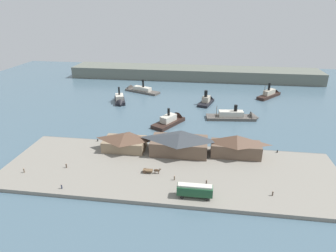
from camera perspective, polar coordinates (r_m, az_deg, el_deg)
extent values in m
plane|color=#476070|center=(116.06, 1.75, -3.37)|extent=(320.00, 320.00, 0.00)
cube|color=gray|center=(96.65, 0.28, -8.79)|extent=(110.00, 36.00, 1.20)
cube|color=#666159|center=(112.64, 1.55, -3.95)|extent=(110.00, 0.80, 1.00)
cube|color=#847056|center=(109.03, -8.53, -3.57)|extent=(15.24, 9.20, 4.05)
pyramid|color=brown|center=(107.69, -8.62, -2.09)|extent=(15.55, 9.66, 2.18)
cube|color=brown|center=(105.32, 2.23, -3.93)|extent=(20.21, 10.69, 5.29)
pyramid|color=#33383D|center=(103.71, 2.26, -2.12)|extent=(20.62, 11.23, 2.06)
cube|color=brown|center=(106.00, 13.17, -4.50)|extent=(17.38, 7.20, 4.91)
pyramid|color=brown|center=(104.26, 13.37, -2.56)|extent=(17.73, 7.56, 3.05)
cube|color=#1E4C2D|center=(83.01, 5.30, -12.53)|extent=(9.95, 2.79, 2.60)
cube|color=beige|center=(82.12, 5.34, -11.64)|extent=(9.55, 1.95, 0.50)
cylinder|color=black|center=(85.15, 7.71, -13.08)|extent=(0.90, 0.18, 0.90)
cylinder|color=black|center=(82.90, 7.68, -14.20)|extent=(0.90, 0.18, 0.90)
cylinder|color=black|center=(85.31, 2.92, -12.79)|extent=(0.90, 0.18, 0.90)
cylinder|color=black|center=(83.07, 2.73, -13.90)|extent=(0.90, 0.18, 0.90)
cube|color=brown|center=(94.24, -4.01, -8.72)|extent=(3.12, 1.45, 0.50)
cylinder|color=#4C3828|center=(95.15, -4.48, -8.57)|extent=(1.20, 0.10, 1.20)
cylinder|color=#4C3828|center=(93.96, -4.67, -9.03)|extent=(1.20, 0.10, 1.20)
ellipsoid|color=#473323|center=(93.60, -2.23, -8.74)|extent=(2.00, 0.70, 0.90)
ellipsoid|color=#473323|center=(93.15, -1.56, -8.50)|extent=(0.70, 0.32, 0.44)
cylinder|color=#473323|center=(93.99, -1.83, -9.01)|extent=(0.16, 0.16, 1.00)
cylinder|color=#473323|center=(93.66, -1.88, -9.14)|extent=(0.16, 0.16, 1.00)
cylinder|color=#473323|center=(94.18, -2.56, -8.95)|extent=(0.16, 0.16, 1.00)
cylinder|color=#473323|center=(93.85, -2.61, -9.08)|extent=(0.16, 0.16, 1.00)
cylinder|color=#4C3D33|center=(89.22, 7.58, -10.99)|extent=(0.42, 0.42, 1.45)
sphere|color=#CCA889|center=(88.75, 7.60, -10.53)|extent=(0.26, 0.26, 0.26)
cylinder|color=#33384C|center=(92.33, -20.23, -11.15)|extent=(0.38, 0.38, 1.30)
sphere|color=#CCA889|center=(91.92, -20.30, -10.76)|extent=(0.24, 0.24, 0.24)
cylinder|color=#6B5B4C|center=(105.01, -26.52, -7.87)|extent=(0.41, 0.41, 1.40)
sphere|color=#CCA889|center=(104.62, -26.60, -7.48)|extent=(0.26, 0.26, 0.26)
cylinder|color=#6B5B4C|center=(90.58, 1.27, -10.23)|extent=(0.40, 0.40, 1.35)
sphere|color=#CCA889|center=(90.15, 1.28, -9.80)|extent=(0.25, 0.25, 0.25)
cylinder|color=#4C3D33|center=(102.44, -19.42, -7.42)|extent=(0.40, 0.40, 1.38)
sphere|color=#CCA889|center=(102.05, -19.48, -7.03)|extent=(0.25, 0.25, 0.25)
cylinder|color=#4C3D33|center=(89.16, 19.94, -12.43)|extent=(0.38, 0.38, 1.30)
sphere|color=#CCA889|center=(88.74, 20.00, -12.02)|extent=(0.24, 0.24, 0.24)
cylinder|color=black|center=(117.92, -13.70, -2.73)|extent=(0.44, 0.44, 0.90)
cylinder|color=black|center=(113.48, 20.75, -4.69)|extent=(0.44, 0.44, 0.90)
cube|color=black|center=(162.48, 7.48, 4.55)|extent=(9.32, 15.24, 1.35)
cone|color=black|center=(169.01, 8.19, 5.24)|extent=(5.61, 3.85, 5.10)
cube|color=#B2A893|center=(161.80, 7.52, 5.30)|extent=(4.71, 5.85, 3.11)
cylinder|color=black|center=(159.91, 7.48, 6.33)|extent=(1.76, 1.76, 3.54)
cube|color=#514C47|center=(184.04, -5.07, 6.84)|extent=(23.58, 14.74, 1.27)
cone|color=#514C47|center=(190.87, -7.88, 7.30)|extent=(5.99, 6.71, 5.52)
cube|color=beige|center=(183.56, -5.08, 7.36)|extent=(12.23, 8.07, 2.25)
cylinder|color=black|center=(182.24, -4.94, 8.40)|extent=(1.24, 1.24, 4.77)
cube|color=#514C47|center=(143.22, 12.25, 1.64)|extent=(23.94, 9.18, 1.34)
cone|color=#514C47|center=(145.76, 16.77, 1.55)|extent=(4.82, 6.51, 6.11)
cube|color=beige|center=(142.51, 12.31, 2.40)|extent=(11.90, 5.20, 2.71)
cylinder|color=black|center=(141.93, 13.20, 3.47)|extent=(1.63, 1.63, 3.03)
cylinder|color=brown|center=(140.99, 9.55, 2.94)|extent=(0.24, 0.24, 5.25)
cube|color=black|center=(166.63, -9.50, 4.96)|extent=(9.93, 15.38, 1.74)
cone|color=black|center=(159.79, -9.38, 4.19)|extent=(5.49, 4.08, 4.90)
cube|color=beige|center=(165.99, -9.55, 5.67)|extent=(6.54, 8.55, 2.55)
cylinder|color=black|center=(165.35, -9.63, 6.85)|extent=(1.00, 1.00, 4.35)
cube|color=black|center=(133.23, 0.08, 0.62)|extent=(14.51, 18.42, 1.65)
cone|color=black|center=(139.69, 2.26, 1.69)|extent=(6.85, 5.75, 6.11)
cube|color=beige|center=(132.39, 0.08, 1.52)|extent=(7.31, 8.81, 2.84)
cylinder|color=black|center=(131.43, 0.12, 2.79)|extent=(1.16, 1.16, 3.31)
cube|color=black|center=(183.29, 19.24, 5.64)|extent=(16.02, 17.82, 1.72)
cone|color=black|center=(191.48, 20.68, 6.15)|extent=(5.58, 5.46, 4.39)
cube|color=#B2A893|center=(182.68, 19.34, 6.31)|extent=(8.09, 8.83, 2.80)
cylinder|color=black|center=(180.97, 19.33, 7.34)|extent=(1.32, 1.32, 4.32)
cylinder|color=brown|center=(177.33, 18.48, 6.55)|extent=(0.24, 0.24, 6.37)
cube|color=#60665B|center=(218.93, 5.05, 10.35)|extent=(180.00, 24.00, 8.00)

